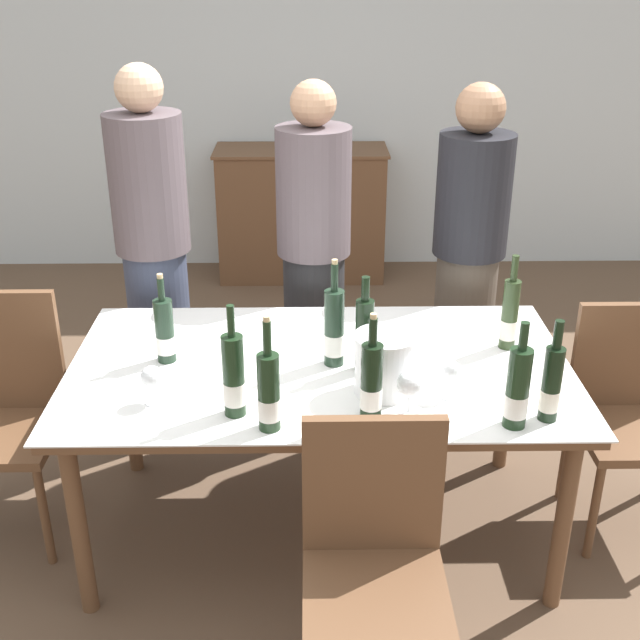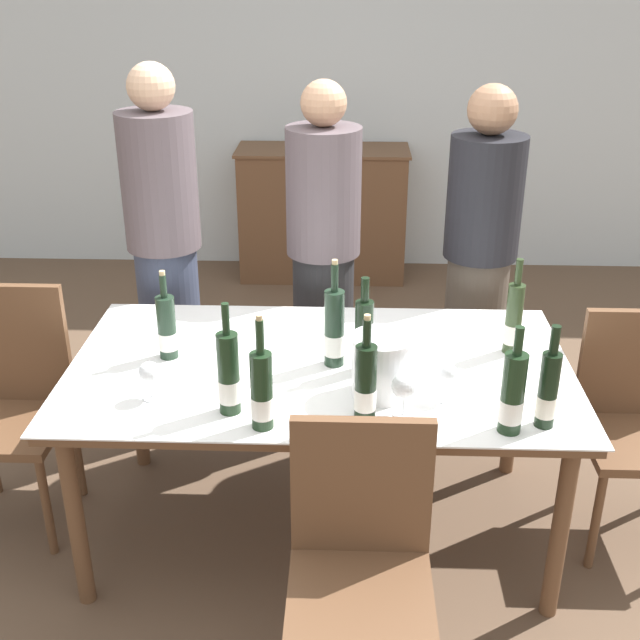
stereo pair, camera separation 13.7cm
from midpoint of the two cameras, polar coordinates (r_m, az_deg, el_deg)
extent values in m
plane|color=brown|center=(3.35, 1.21, -14.52)|extent=(12.00, 12.00, 0.00)
cube|color=silver|center=(5.71, 1.94, 17.55)|extent=(8.00, 0.10, 2.80)
cube|color=brown|center=(5.63, 0.90, 7.48)|extent=(1.13, 0.44, 0.89)
cube|color=brown|center=(5.51, 0.93, 11.98)|extent=(1.17, 0.46, 0.02)
cylinder|color=brown|center=(2.92, -15.65, -13.58)|extent=(0.06, 0.06, 0.70)
cylinder|color=brown|center=(2.91, 18.02, -14.18)|extent=(0.06, 0.06, 0.70)
cylinder|color=brown|center=(3.60, -11.83, -5.26)|extent=(0.06, 0.06, 0.70)
cylinder|color=brown|center=(3.58, 14.68, -5.70)|extent=(0.06, 0.06, 0.70)
cube|color=brown|center=(2.94, 1.34, -3.62)|extent=(1.80, 1.01, 0.04)
cube|color=white|center=(2.93, 1.34, -3.26)|extent=(1.83, 1.04, 0.01)
cylinder|color=white|center=(2.71, 5.82, -3.26)|extent=(0.20, 0.20, 0.21)
cylinder|color=white|center=(2.67, 5.92, -1.34)|extent=(0.21, 0.21, 0.01)
cylinder|color=#28381E|center=(3.07, 14.86, 0.06)|extent=(0.06, 0.06, 0.27)
cylinder|color=silver|center=(3.09, 14.74, -0.94)|extent=(0.06, 0.06, 0.08)
cylinder|color=#28381E|center=(3.00, 15.24, 3.29)|extent=(0.03, 0.03, 0.10)
cylinder|color=black|center=(2.84, 4.52, -1.21)|extent=(0.07, 0.07, 0.27)
cylinder|color=white|center=(2.87, 4.48, -2.28)|extent=(0.07, 0.07, 0.08)
cylinder|color=black|center=(2.77, 4.64, 2.13)|extent=(0.03, 0.03, 0.09)
cylinder|color=#1E3323|center=(2.88, 2.39, -0.61)|extent=(0.07, 0.07, 0.29)
cylinder|color=white|center=(2.90, 2.37, -1.74)|extent=(0.07, 0.07, 0.08)
cylinder|color=#1E3323|center=(2.80, 2.46, 2.99)|extent=(0.03, 0.03, 0.10)
cylinder|color=tan|center=(2.78, 2.48, 4.13)|extent=(0.02, 0.02, 0.02)
cylinder|color=black|center=(2.51, -2.60, -5.08)|extent=(0.07, 0.07, 0.26)
cylinder|color=white|center=(2.53, -2.57, -6.20)|extent=(0.07, 0.07, 0.07)
cylinder|color=black|center=(2.42, -2.68, -1.24)|extent=(0.03, 0.03, 0.11)
cylinder|color=tan|center=(2.39, -2.71, 0.16)|extent=(0.02, 0.02, 0.02)
cylinder|color=black|center=(2.63, 17.35, -4.82)|extent=(0.06, 0.06, 0.25)
cylinder|color=silver|center=(2.66, 17.20, -5.87)|extent=(0.06, 0.06, 0.07)
cylinder|color=black|center=(2.55, 17.85, -1.40)|extent=(0.03, 0.03, 0.10)
cylinder|color=black|center=(2.59, -5.01, -3.84)|extent=(0.07, 0.07, 0.28)
cylinder|color=white|center=(2.62, -4.96, -5.02)|extent=(0.07, 0.07, 0.08)
cylinder|color=black|center=(2.50, -5.17, 0.05)|extent=(0.02, 0.02, 0.11)
cylinder|color=black|center=(2.57, 15.04, -5.09)|extent=(0.07, 0.07, 0.27)
cylinder|color=white|center=(2.60, 14.90, -6.22)|extent=(0.08, 0.08, 0.08)
cylinder|color=black|center=(2.48, 15.50, -1.47)|extent=(0.03, 0.03, 0.09)
cylinder|color=black|center=(2.56, 4.80, -4.51)|extent=(0.07, 0.07, 0.26)
cylinder|color=white|center=(2.58, 4.76, -5.61)|extent=(0.07, 0.07, 0.07)
cylinder|color=black|center=(2.48, 4.95, -0.96)|extent=(0.03, 0.03, 0.09)
cylinder|color=tan|center=(2.45, 4.99, 0.18)|extent=(0.02, 0.02, 0.02)
cylinder|color=#1E3323|center=(2.98, -9.54, -0.54)|extent=(0.07, 0.07, 0.24)
cylinder|color=white|center=(3.00, -9.47, -1.45)|extent=(0.07, 0.07, 0.07)
cylinder|color=#1E3323|center=(2.91, -9.77, 2.37)|extent=(0.02, 0.02, 0.09)
cylinder|color=tan|center=(2.89, -9.84, 3.30)|extent=(0.02, 0.02, 0.02)
cylinder|color=white|center=(2.76, 10.32, -5.55)|extent=(0.07, 0.07, 0.00)
cylinder|color=white|center=(2.74, 10.38, -4.84)|extent=(0.01, 0.01, 0.07)
sphere|color=white|center=(2.71, 10.48, -3.72)|extent=(0.07, 0.07, 0.07)
cylinder|color=white|center=(2.76, -10.46, -5.47)|extent=(0.06, 0.06, 0.00)
cylinder|color=white|center=(2.75, -10.52, -4.82)|extent=(0.01, 0.01, 0.07)
sphere|color=white|center=(2.72, -10.62, -3.72)|extent=(0.08, 0.08, 0.08)
cylinder|color=white|center=(2.65, 7.43, -6.72)|extent=(0.07, 0.07, 0.00)
cylinder|color=white|center=(2.63, 7.48, -5.97)|extent=(0.01, 0.01, 0.08)
sphere|color=white|center=(2.59, 7.56, -4.68)|extent=(0.08, 0.08, 0.08)
cylinder|color=brown|center=(2.72, 0.14, -19.78)|extent=(0.03, 0.03, 0.42)
cylinder|color=brown|center=(2.74, 8.38, -19.79)|extent=(0.03, 0.03, 0.42)
cube|color=brown|center=(2.44, 4.59, -19.09)|extent=(0.42, 0.42, 0.04)
cube|color=brown|center=(2.42, 4.63, -11.70)|extent=(0.42, 0.04, 0.46)
cylinder|color=brown|center=(3.23, 20.21, -13.29)|extent=(0.03, 0.03, 0.42)
cylinder|color=brown|center=(3.51, 18.51, -9.62)|extent=(0.03, 0.03, 0.42)
cube|color=brown|center=(3.35, 22.58, -2.81)|extent=(0.42, 0.04, 0.44)
cylinder|color=brown|center=(3.24, -17.69, -12.57)|extent=(0.03, 0.03, 0.43)
cylinder|color=brown|center=(3.53, -15.80, -8.98)|extent=(0.03, 0.03, 0.43)
cube|color=brown|center=(3.32, -20.24, -7.16)|extent=(0.42, 0.42, 0.04)
cube|color=brown|center=(3.35, -19.75, -1.57)|extent=(0.42, 0.04, 0.50)
cylinder|color=#383F56|center=(3.83, -9.44, -1.30)|extent=(0.28, 0.28, 0.92)
cylinder|color=#594C51|center=(3.56, -10.29, 9.68)|extent=(0.33, 0.33, 0.60)
sphere|color=#DBAD89|center=(3.48, -10.80, 16.00)|extent=(0.20, 0.20, 0.20)
cylinder|color=#262628|center=(3.79, 1.26, -1.45)|extent=(0.28, 0.28, 0.88)
cylinder|color=#594C51|center=(3.53, 1.37, 9.11)|extent=(0.33, 0.33, 0.56)
sphere|color=tan|center=(3.45, 1.44, 15.16)|extent=(0.20, 0.20, 0.20)
cylinder|color=#51473D|center=(3.86, 11.75, -1.61)|extent=(0.28, 0.28, 0.88)
cylinder|color=black|center=(3.61, 12.73, 8.50)|extent=(0.33, 0.33, 0.54)
sphere|color=#A37556|center=(3.52, 13.31, 14.36)|extent=(0.21, 0.21, 0.21)
camera|label=1|loc=(0.07, -88.62, 0.64)|focal=45.00mm
camera|label=2|loc=(0.07, 91.38, -0.64)|focal=45.00mm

